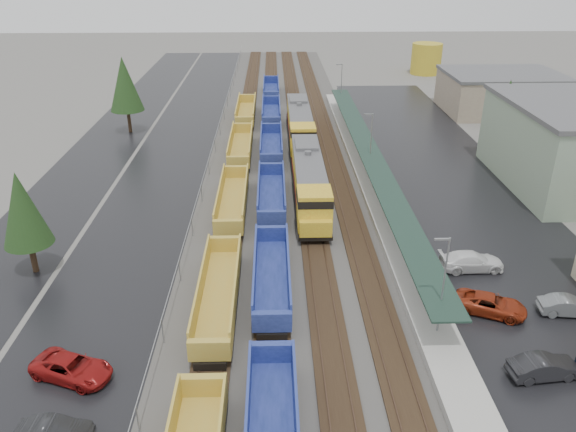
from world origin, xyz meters
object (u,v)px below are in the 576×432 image
well_string_blue (271,195)px  parked_car_east_b (491,304)px  parked_car_west_c (72,368)px  storage_tank (426,59)px  parked_car_east_a (544,367)px  parked_car_east_c (471,261)px  parked_car_east_e (568,306)px  well_string_yellow (227,240)px  parked_car_west_b (54,432)px  locomotive_trail (300,125)px  locomotive_lead (309,182)px

well_string_blue → parked_car_east_b: 25.79m
parked_car_west_c → parked_car_east_b: size_ratio=1.01×
storage_tank → parked_car_east_a: storage_tank is taller
parked_car_east_c → parked_car_east_e: 8.39m
well_string_yellow → parked_car_west_b: 22.80m
locomotive_trail → parked_car_west_b: size_ratio=5.12×
locomotive_trail → parked_car_west_b: locomotive_trail is taller
parked_car_east_c → parked_car_east_e: (5.14, -6.62, -0.08)m
parked_car_west_c → parked_car_east_c: size_ratio=0.97×
well_string_yellow → storage_tank: storage_tank is taller
storage_tank → parked_car_east_e: bearing=-97.4°
parked_car_west_b → parked_car_east_b: bearing=-66.2°
well_string_yellow → parked_car_east_e: 28.03m
parked_car_east_e → parked_car_east_a: bearing=150.1°
parked_car_east_a → parked_car_east_e: 8.21m
parked_car_west_b → parked_car_east_e: bearing=-70.2°
parked_car_west_c → parked_car_east_e: bearing=-59.0°
parked_car_east_a → parked_car_east_c: parked_car_east_c is taller
well_string_yellow → storage_tank: (37.56, 78.59, 1.99)m
storage_tank → parked_car_east_e: (-11.50, -88.90, -2.51)m
locomotive_trail → parked_car_east_e: locomotive_trail is taller
locomotive_lead → parked_car_west_c: bearing=-122.2°
locomotive_lead → storage_tank: 74.39m
locomotive_lead → well_string_yellow: bearing=-127.7°
parked_car_west_c → parked_car_east_b: bearing=-56.5°
well_string_blue → parked_car_east_a: well_string_blue is taller
locomotive_lead → parked_car_west_c: 31.39m
parked_car_east_a → parked_car_east_c: (-0.35, 13.29, 0.04)m
parked_car_east_c → locomotive_trail: bearing=18.3°
locomotive_trail → parked_car_west_c: size_ratio=4.01×
parked_car_east_b → parked_car_east_e: (5.73, -0.36, -0.02)m
parked_car_west_b → parked_car_east_b: size_ratio=0.79×
locomotive_lead → parked_car_east_a: size_ratio=4.63×
storage_tank → parked_car_east_a: bearing=-99.7°
locomotive_lead → parked_car_west_c: (-16.69, -26.52, -1.81)m
storage_tank → parked_car_west_c: (-46.25, -94.78, -2.48)m
storage_tank → parked_car_east_a: 96.98m
locomotive_trail → parked_car_east_a: 50.12m
locomotive_lead → parked_car_west_b: locomotive_lead is taller
locomotive_trail → well_string_yellow: size_ratio=0.21×
well_string_blue → parked_car_east_c: bearing=-39.0°
parked_car_west_b → locomotive_lead: bearing=-25.0°
well_string_blue → well_string_yellow: bearing=-111.8°
locomotive_trail → storage_tank: bearing=58.0°
parked_car_west_b → parked_car_east_b: (28.40, 11.37, 0.04)m
locomotive_lead → storage_tank: (29.56, 68.26, 0.68)m
well_string_yellow → locomotive_lead: bearing=52.3°
storage_tank → parked_car_east_e: 89.68m
locomotive_trail → parked_car_east_b: (12.33, -41.28, -1.82)m
parked_car_east_c → well_string_yellow: bearing=78.0°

